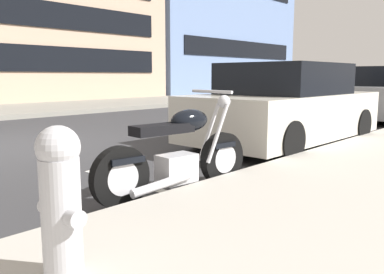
{
  "coord_description": "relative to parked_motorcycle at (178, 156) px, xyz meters",
  "views": [
    {
      "loc": [
        -2.93,
        -7.24,
        1.26
      ],
      "look_at": [
        0.37,
        -4.21,
        0.57
      ],
      "focal_mm": 37.69,
      "sensor_mm": 36.0,
      "label": 1
    }
  ],
  "objects": [
    {
      "name": "ground_plane",
      "position": [
        -0.05,
        4.31,
        -0.42
      ],
      "size": [
        260.0,
        260.0,
        0.0
      ],
      "primitive_type": "plane",
      "color": "#333335"
    },
    {
      "name": "sidewalk_far_curb",
      "position": [
        11.95,
        11.19,
        -0.35
      ],
      "size": [
        120.0,
        5.0,
        0.14
      ],
      "primitive_type": "cube",
      "color": "gray",
      "rests_on": "ground"
    },
    {
      "name": "parking_stall_stripe",
      "position": [
        -0.05,
        0.54,
        -0.41
      ],
      "size": [
        0.12,
        2.2,
        0.01
      ],
      "primitive_type": "cube",
      "color": "silver",
      "rests_on": "ground"
    },
    {
      "name": "parked_motorcycle",
      "position": [
        0.0,
        0.0,
        0.0
      ],
      "size": [
        1.98,
        0.62,
        1.1
      ],
      "rotation": [
        0.0,
        0.0,
        -0.11
      ],
      "color": "black",
      "rests_on": "ground"
    },
    {
      "name": "parked_car_across_street",
      "position": [
        3.59,
        0.79,
        0.27
      ],
      "size": [
        4.13,
        1.97,
        1.48
      ],
      "rotation": [
        0.0,
        0.0,
        -0.01
      ],
      "color": "beige",
      "rests_on": "ground"
    },
    {
      "name": "fire_hydrant",
      "position": [
        -1.89,
        -0.95,
        0.17
      ],
      "size": [
        0.24,
        0.36,
        0.85
      ],
      "color": "#B7B7BC",
      "rests_on": "sidewalk_near_curb"
    },
    {
      "name": "townhouse_far_uphill",
      "position": [
        6.09,
        18.4,
        4.06
      ],
      "size": [
        13.28,
        9.92,
        8.97
      ],
      "color": "tan",
      "rests_on": "ground"
    },
    {
      "name": "townhouse_behind_pole",
      "position": [
        20.02,
        19.08,
        6.5
      ],
      "size": [
        13.8,
        11.27,
        13.85
      ],
      "color": "#6B84B2",
      "rests_on": "ground"
    }
  ]
}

